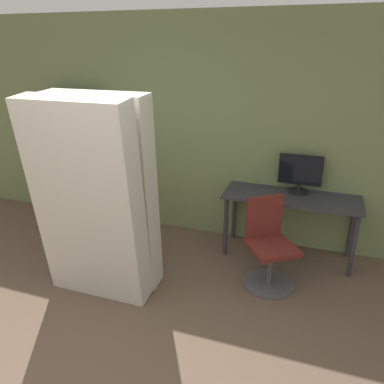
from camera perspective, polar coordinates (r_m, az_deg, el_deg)
name	(u,v)px	position (r m, az deg, el deg)	size (l,w,h in m)	color
wall_back	(202,131)	(4.63, 1.55, 9.35)	(8.00, 0.06, 2.70)	#6B7A4C
desk	(291,204)	(4.35, 14.81, -1.84)	(1.50, 0.56, 0.76)	#2D2D33
monitor	(300,173)	(4.37, 16.15, 2.83)	(0.48, 0.23, 0.44)	black
office_chair	(268,251)	(3.93, 11.56, -8.83)	(0.61, 0.61, 0.92)	#4C4C51
bookshelf	(76,157)	(5.44, -17.22, 5.19)	(0.80, 0.26, 1.79)	black
mattress_near	(88,205)	(3.51, -15.52, -1.93)	(1.02, 0.44, 1.96)	beige
mattress_far	(106,194)	(3.74, -13.04, -0.28)	(1.02, 0.36, 1.95)	beige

